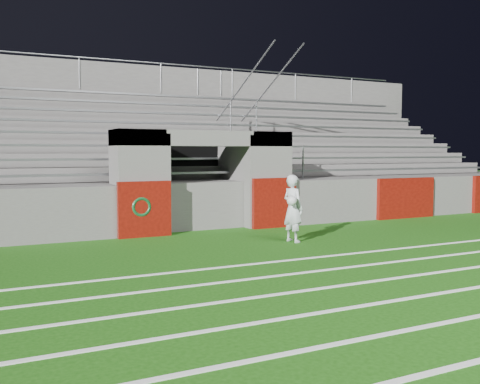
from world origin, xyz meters
TOP-DOWN VIEW (x-y plane):
  - ground at (0.00, 0.00)m, footprint 90.00×90.00m
  - field_markings at (0.00, -5.00)m, footprint 28.00×8.09m
  - stadium_structure at (0.00, 7.97)m, footprint 26.00×8.48m
  - goalkeeper_with_ball at (1.02, 0.75)m, footprint 0.55×0.71m
  - hose_coil at (-1.89, 2.93)m, footprint 0.51×0.14m

SIDE VIEW (x-z plane):
  - ground at x=0.00m, z-range 0.00..0.00m
  - field_markings at x=0.00m, z-range 0.00..0.01m
  - goalkeeper_with_ball at x=1.02m, z-range 0.01..1.54m
  - hose_coil at x=-1.89m, z-range 0.49..1.06m
  - stadium_structure at x=0.00m, z-range -1.22..4.20m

